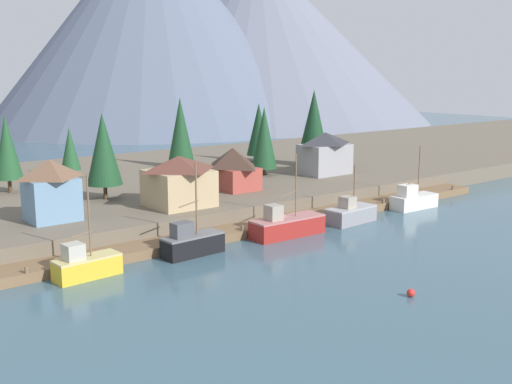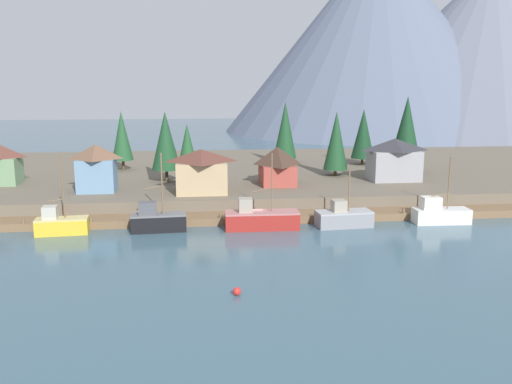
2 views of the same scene
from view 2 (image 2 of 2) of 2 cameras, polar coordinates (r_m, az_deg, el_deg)
The scene contains 22 objects.
ground_plane at distance 88.39m, azimuth -1.75°, elevation -0.55°, with size 400.00×400.00×1.00m, color #3D5B6B.
dock at distance 70.68m, azimuth -0.55°, elevation -2.73°, with size 80.00×4.00×1.60m.
shoreline_bank at distance 99.83m, azimuth -2.32°, elevation 1.84°, with size 400.00×56.00×2.50m, color #665B4C.
mountain_west_peak at distance 216.04m, azimuth 12.63°, elevation 15.77°, with size 114.33×114.33×70.98m, color slate.
mountain_central_peak at distance 229.46m, azimuth 23.29°, elevation 13.82°, with size 129.25×129.25×62.66m, color slate.
fishing_boat_yellow at distance 68.71m, azimuth -19.91°, elevation -3.19°, with size 6.20×2.74×9.44m.
fishing_boat_black at distance 66.94m, azimuth -10.35°, elevation -2.98°, with size 6.71×2.70×9.61m.
fishing_boat_red at distance 67.00m, azimuth 0.51°, elevation -2.85°, with size 9.17×3.19×9.44m.
fishing_boat_grey at distance 68.92m, azimuth 9.20°, elevation -2.67°, with size 7.16×3.43×7.29m.
fishing_boat_white at distance 73.61m, azimuth 18.80°, elevation -2.18°, with size 7.22×2.91×8.64m.
house_blue at distance 80.50m, azimuth -16.47°, elevation 2.50°, with size 5.49×4.88×6.78m.
house_grey at distance 89.04m, azimuth 14.35°, elevation 3.38°, with size 8.07×5.50×6.70m.
house_red at distance 83.03m, azimuth 2.25°, elevation 2.85°, with size 5.32×7.28×5.76m.
house_tan at distance 77.23m, azimuth -5.78°, elevation 2.30°, with size 7.39×7.14×6.14m.
conifer_near_left at distance 98.95m, azimuth -13.96°, elevation 5.77°, with size 3.71×3.71×10.50m.
conifer_near_right at distance 105.17m, azimuth -7.27°, elevation 5.37°, with size 3.02×3.02×7.75m.
conifer_mid_left at distance 91.22m, azimuth 8.44°, elevation 5.38°, with size 4.07×4.07×10.76m.
conifer_mid_right at distance 86.11m, azimuth -9.51°, elevation 5.37°, with size 4.53×4.53×11.05m.
conifer_back_left at distance 97.77m, azimuth 15.57°, elevation 6.22°, with size 5.49×5.49×13.15m.
conifer_back_right at distance 105.02m, azimuth 11.24°, elevation 6.06°, with size 4.39×4.39×10.61m.
conifer_centre at distance 104.62m, azimuth 3.09°, elevation 6.54°, with size 4.40×4.40×11.91m.
channel_buoy at distance 46.69m, azimuth -2.02°, elevation -10.43°, with size 0.70×0.70×0.70m, color red.
Camera 2 is at (-7.02, -66.23, 17.62)m, focal length 37.93 mm.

